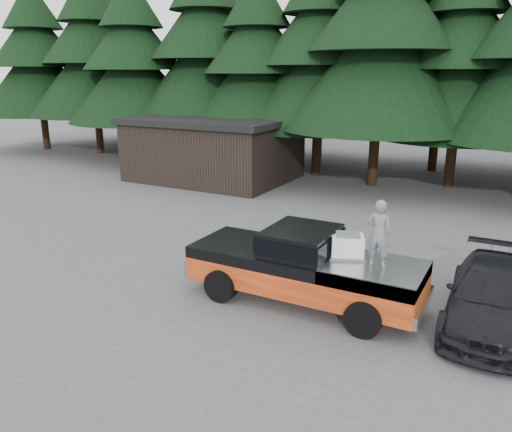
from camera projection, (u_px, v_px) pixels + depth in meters
The scene contains 8 objects.
ground at pixel (252, 296), 12.98m from camera, with size 120.00×120.00×0.00m, color #47484A.
pickup_truck at pixel (304, 277), 12.52m from camera, with size 6.00×2.04×1.33m, color #F0581D, non-canonical shape.
truck_cab at pixel (301, 240), 12.30m from camera, with size 1.66×1.90×0.59m, color black.
air_compressor at pixel (347, 247), 11.97m from camera, with size 0.75×0.63×0.52m, color white.
man_on_bed at pixel (379, 233), 11.24m from camera, with size 0.58×0.38×1.58m, color slate.
parked_car at pixel (493, 296), 11.40m from camera, with size 1.93×4.75×1.38m, color black.
utility_building at pixel (214, 148), 26.77m from camera, with size 8.40×6.40×3.30m.
treeline at pixel (425, 28), 25.12m from camera, with size 60.15×16.05×17.50m.
Camera 1 is at (5.79, -10.37, 5.64)m, focal length 35.00 mm.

